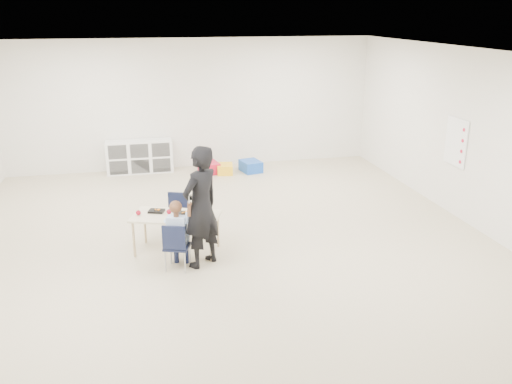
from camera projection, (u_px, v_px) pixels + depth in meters
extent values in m
plane|color=#C1B094|center=(229.00, 247.00, 8.07)|extent=(9.00, 9.00, 0.00)
plane|color=white|center=(226.00, 54.00, 7.18)|extent=(9.00, 9.00, 0.00)
cube|color=white|center=(192.00, 104.00, 11.78)|extent=(8.00, 0.02, 2.80)
cube|color=white|center=(349.00, 331.00, 3.47)|extent=(8.00, 0.02, 2.80)
cube|color=white|center=(480.00, 141.00, 8.46)|extent=(0.02, 9.00, 2.80)
cube|color=beige|center=(176.00, 216.00, 7.74)|extent=(1.37, 1.00, 0.03)
cube|color=black|center=(185.00, 214.00, 7.75)|extent=(0.26, 0.23, 0.03)
cube|color=black|center=(156.00, 211.00, 7.85)|extent=(0.26, 0.23, 0.03)
cube|color=white|center=(175.00, 216.00, 7.58)|extent=(0.09, 0.09, 0.10)
ellipsoid|color=tan|center=(195.00, 216.00, 7.62)|extent=(0.09, 0.09, 0.07)
sphere|color=maroon|center=(169.00, 212.00, 7.77)|extent=(0.07, 0.07, 0.07)
sphere|color=maroon|center=(138.00, 213.00, 7.73)|extent=(0.07, 0.07, 0.07)
cube|color=white|center=(140.00, 156.00, 11.66)|extent=(1.40, 0.40, 0.70)
cube|color=white|center=(456.00, 142.00, 9.06)|extent=(0.02, 0.60, 0.80)
imported|color=black|center=(201.00, 207.00, 7.25)|extent=(0.73, 0.70, 1.69)
cube|color=red|center=(209.00, 168.00, 11.69)|extent=(0.45, 0.54, 0.24)
cube|color=yellow|center=(225.00, 169.00, 11.65)|extent=(0.38, 0.46, 0.20)
cube|color=blue|center=(251.00, 166.00, 11.79)|extent=(0.48, 0.56, 0.24)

